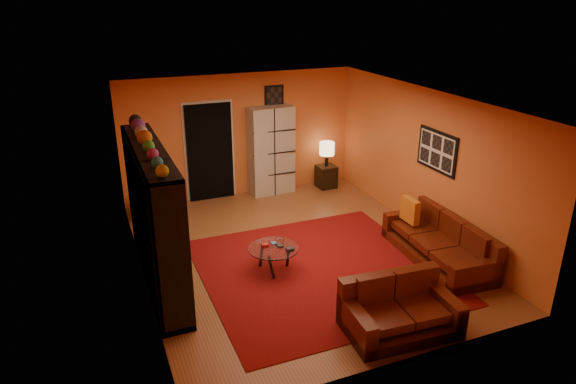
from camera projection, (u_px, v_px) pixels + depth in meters
name	position (u px, v px, depth m)	size (l,w,h in m)	color
floor	(296.00, 252.00, 8.72)	(6.00, 6.00, 0.00)	brown
ceiling	(297.00, 100.00, 7.77)	(6.00, 6.00, 0.00)	white
wall_back	(241.00, 135.00, 10.83)	(6.00, 6.00, 0.00)	orange
wall_front	(403.00, 267.00, 5.66)	(6.00, 6.00, 0.00)	orange
wall_left	(137.00, 203.00, 7.37)	(6.00, 6.00, 0.00)	orange
wall_right	(426.00, 162.00, 9.13)	(6.00, 6.00, 0.00)	orange
rug	(319.00, 270.00, 8.15)	(3.60, 3.60, 0.01)	#600B0D
doorway	(210.00, 152.00, 10.65)	(0.95, 0.10, 2.04)	black
wall_art_right	(437.00, 151.00, 8.75)	(0.03, 1.00, 0.70)	black
wall_art_back	(274.00, 98.00, 10.81)	(0.42, 0.03, 0.52)	black
entertainment_unit	(154.00, 217.00, 7.54)	(0.45, 3.00, 2.10)	black
tv	(159.00, 221.00, 7.56)	(0.12, 0.90, 0.52)	black
sofa	(442.00, 243.00, 8.42)	(1.02, 2.20, 0.85)	#451209
loveseat	(398.00, 309.00, 6.68)	(1.49, 0.95, 0.85)	#451209
throw_pillow	(410.00, 210.00, 8.82)	(0.12, 0.42, 0.42)	orange
coffee_table	(273.00, 250.00, 8.02)	(0.80, 0.80, 0.40)	silver
storage_cabinet	(271.00, 151.00, 11.00)	(0.95, 0.42, 1.90)	#BAB7AC
bowl_chair	(154.00, 203.00, 9.95)	(0.73, 0.73, 0.59)	black
side_table	(326.00, 176.00, 11.55)	(0.40, 0.40, 0.50)	black
table_lamp	(327.00, 149.00, 11.32)	(0.33, 0.33, 0.55)	black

